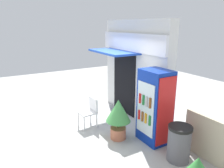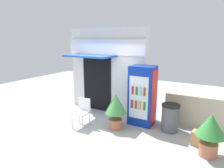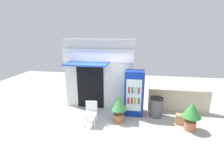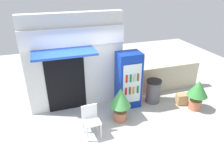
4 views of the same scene
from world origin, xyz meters
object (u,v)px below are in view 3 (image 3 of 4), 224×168
Objects in this scene: trash_bin at (156,107)px; potted_plant_near_shop at (119,105)px; drink_cooler at (134,93)px; cardboard_box at (180,119)px; plastic_chair at (91,111)px; potted_plant_curbside at (192,113)px.

potted_plant_near_shop is at bearing -156.05° from trash_bin.
drink_cooler is 5.04× the size of cardboard_box.
drink_cooler reaches higher than plastic_chair.
cardboard_box is at bearing 121.72° from potted_plant_curbside.
potted_plant_curbside is (3.48, 0.14, 0.14)m from plastic_chair.
potted_plant_near_shop reaches higher than trash_bin.
trash_bin is (0.89, -0.07, -0.51)m from drink_cooler.
drink_cooler is at bearing 52.55° from potted_plant_near_shop.
potted_plant_curbside is 0.64m from cardboard_box.
trash_bin is 2.21× the size of cardboard_box.
potted_plant_curbside is at bearing -38.00° from trash_bin.
drink_cooler reaches higher than cardboard_box.
potted_plant_curbside is at bearing -24.92° from drink_cooler.
potted_plant_near_shop is 1.59m from trash_bin.
drink_cooler is at bearing 155.08° from potted_plant_curbside.
drink_cooler is 2.20m from potted_plant_curbside.
drink_cooler is 1.96m from cardboard_box.
drink_cooler is 2.15× the size of plastic_chair.
plastic_chair is 0.85× the size of potted_plant_curbside.
potted_plant_near_shop reaches higher than potted_plant_curbside.
plastic_chair is 1.04m from potted_plant_near_shop.
drink_cooler is 1.73× the size of potted_plant_near_shop.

